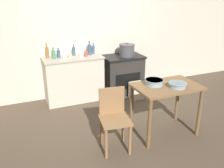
{
  "coord_description": "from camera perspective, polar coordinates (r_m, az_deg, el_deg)",
  "views": [
    {
      "loc": [
        -1.59,
        -3.33,
        2.13
      ],
      "look_at": [
        0.0,
        0.4,
        0.58
      ],
      "focal_mm": 40.0,
      "sensor_mm": 36.0,
      "label": 1
    }
  ],
  "objects": [
    {
      "name": "bottle_center",
      "position": [
        5.01,
        -8.72,
        7.43
      ],
      "size": [
        0.06,
        0.06,
        0.23
      ],
      "color": "#3D5675",
      "rests_on": "counter_cabinet"
    },
    {
      "name": "cup_far_right",
      "position": [
        4.92,
        -5.93,
        6.87
      ],
      "size": [
        0.07,
        0.07,
        0.1
      ],
      "primitive_type": "cylinder",
      "color": "#B74C42",
      "rests_on": "counter_cabinet"
    },
    {
      "name": "cup_right",
      "position": [
        4.89,
        -7.11,
        6.6
      ],
      "size": [
        0.08,
        0.08,
        0.08
      ],
      "primitive_type": "cylinder",
      "color": "silver",
      "rests_on": "counter_cabinet"
    },
    {
      "name": "mixing_bowl_small",
      "position": [
        3.73,
        9.61,
        0.46
      ],
      "size": [
        0.28,
        0.28,
        0.08
      ],
      "color": "#93A8B2",
      "rests_on": "work_table"
    },
    {
      "name": "bottle_center_right",
      "position": [
        5.1,
        -4.29,
        7.87
      ],
      "size": [
        0.06,
        0.06,
        0.23
      ],
      "color": "#3D5675",
      "rests_on": "counter_cabinet"
    },
    {
      "name": "work_table",
      "position": [
        3.82,
        12.29,
        -2.27
      ],
      "size": [
        0.97,
        0.63,
        0.8
      ],
      "color": "olive",
      "rests_on": "ground_plane"
    },
    {
      "name": "counter_cabinet",
      "position": [
        5.04,
        -8.76,
        1.18
      ],
      "size": [
        1.15,
        0.55,
        0.9
      ],
      "color": "beige",
      "rests_on": "ground_plane"
    },
    {
      "name": "bottle_mid_left",
      "position": [
        4.91,
        -14.61,
        7.01
      ],
      "size": [
        0.06,
        0.06,
        0.29
      ],
      "color": "olive",
      "rests_on": "counter_cabinet"
    },
    {
      "name": "cup_mid_right",
      "position": [
        4.82,
        -10.73,
        6.3
      ],
      "size": [
        0.08,
        0.08,
        0.09
      ],
      "primitive_type": "cylinder",
      "color": "silver",
      "rests_on": "counter_cabinet"
    },
    {
      "name": "wall_back",
      "position": [
        5.23,
        -5.2,
        11.4
      ],
      "size": [
        8.0,
        0.07,
        2.55
      ],
      "color": "beige",
      "rests_on": "ground_plane"
    },
    {
      "name": "bottle_far_left",
      "position": [
        4.85,
        -13.22,
        6.61
      ],
      "size": [
        0.08,
        0.08,
        0.21
      ],
      "color": "#517F5B",
      "rests_on": "counter_cabinet"
    },
    {
      "name": "ground_plane",
      "position": [
        4.26,
        2.15,
        -9.14
      ],
      "size": [
        14.0,
        14.0,
        0.0
      ],
      "primitive_type": "plane",
      "color": "brown"
    },
    {
      "name": "chair",
      "position": [
        3.47,
        0.43,
        -7.52
      ],
      "size": [
        0.46,
        0.46,
        0.87
      ],
      "rotation": [
        0.0,
        0.0,
        -0.15
      ],
      "color": "#997047",
      "rests_on": "ground_plane"
    },
    {
      "name": "bottle_center_left",
      "position": [
        5.01,
        -5.17,
        7.86
      ],
      "size": [
        0.07,
        0.07,
        0.28
      ],
      "color": "#3D5675",
      "rests_on": "counter_cabinet"
    },
    {
      "name": "cup_end_right",
      "position": [
        4.83,
        -9.55,
        6.33
      ],
      "size": [
        0.08,
        0.08,
        0.08
      ],
      "primitive_type": "cylinder",
      "color": "beige",
      "rests_on": "counter_cabinet"
    },
    {
      "name": "stock_pot",
      "position": [
        5.23,
        3.41,
        7.73
      ],
      "size": [
        0.32,
        0.32,
        0.27
      ],
      "color": "#4C4C51",
      "rests_on": "stove"
    },
    {
      "name": "bottle_left",
      "position": [
        4.91,
        -12.12,
        6.76
      ],
      "size": [
        0.07,
        0.07,
        0.19
      ],
      "color": "#3D5675",
      "rests_on": "counter_cabinet"
    },
    {
      "name": "stove",
      "position": [
        5.39,
        2.39,
        2.26
      ],
      "size": [
        0.84,
        0.59,
        0.82
      ],
      "color": "#2D2B28",
      "rests_on": "ground_plane"
    },
    {
      "name": "flour_sack",
      "position": [
        5.14,
        5.59,
        -1.52
      ],
      "size": [
        0.27,
        0.19,
        0.36
      ],
      "primitive_type": "cube",
      "color": "beige",
      "rests_on": "ground_plane"
    },
    {
      "name": "mixing_bowl_large",
      "position": [
        3.72,
        14.74,
        -0.16
      ],
      "size": [
        0.27,
        0.27,
        0.07
      ],
      "color": "#93A8B2",
      "rests_on": "work_table"
    }
  ]
}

